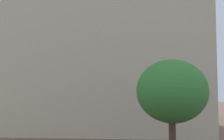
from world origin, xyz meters
TOP-DOWN VIEW (x-y plane):
  - landmark_building at (-3.25, 28.81)m, footprint 23.91×15.91m
  - tree_curb_far at (3.17, 13.74)m, footprint 3.98×3.98m

SIDE VIEW (x-z plane):
  - tree_curb_far at x=3.17m, z-range 1.25..7.37m
  - landmark_building at x=-3.25m, z-range -6.28..26.53m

